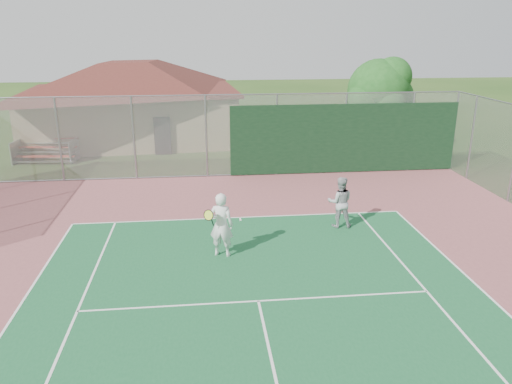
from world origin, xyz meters
The scene contains 6 objects.
back_fence centered at (2.11, 16.98, 1.67)m, with size 20.08×0.11×3.53m.
clubhouse centered at (-4.99, 24.95, 2.66)m, with size 12.65×8.91×5.23m.
bleachers centered at (-8.64, 20.62, 0.55)m, with size 2.89×1.88×1.04m.
tree centered at (7.37, 19.51, 3.20)m, with size 3.49×3.31×4.87m.
player_white_front centered at (-0.74, 8.99, 0.92)m, with size 0.92×0.78×1.84m.
player_grey_back centered at (3.11, 10.75, 0.83)m, with size 0.88×0.73×1.65m.
Camera 1 is at (-1.18, -3.82, 6.07)m, focal length 35.00 mm.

